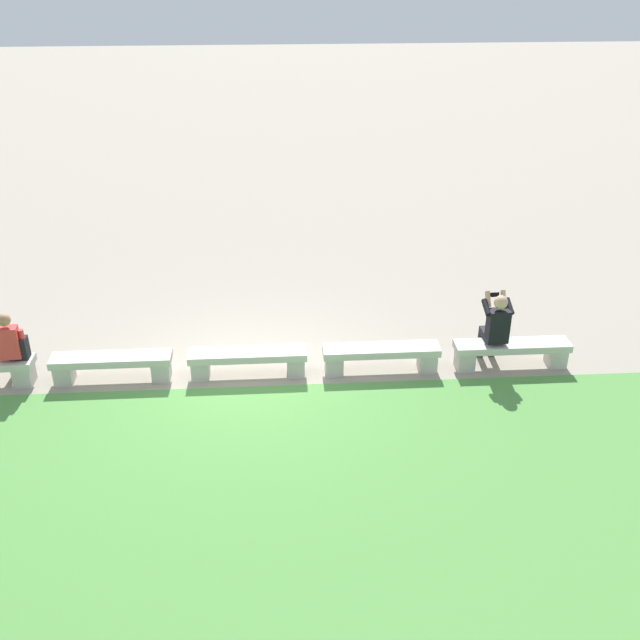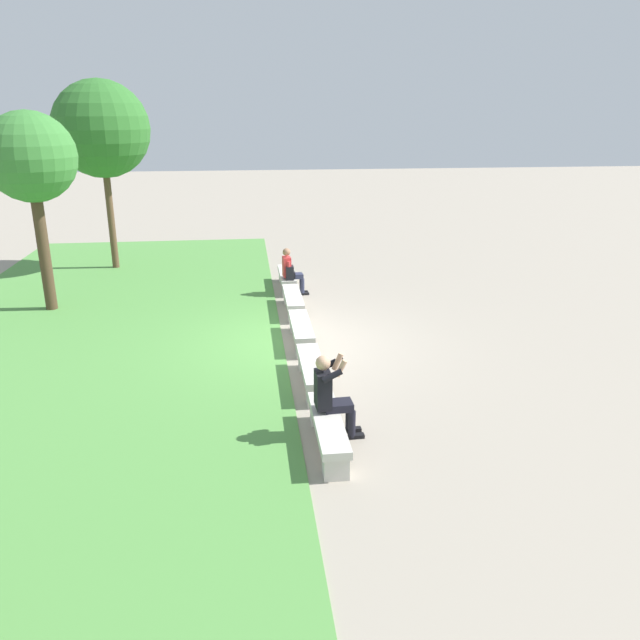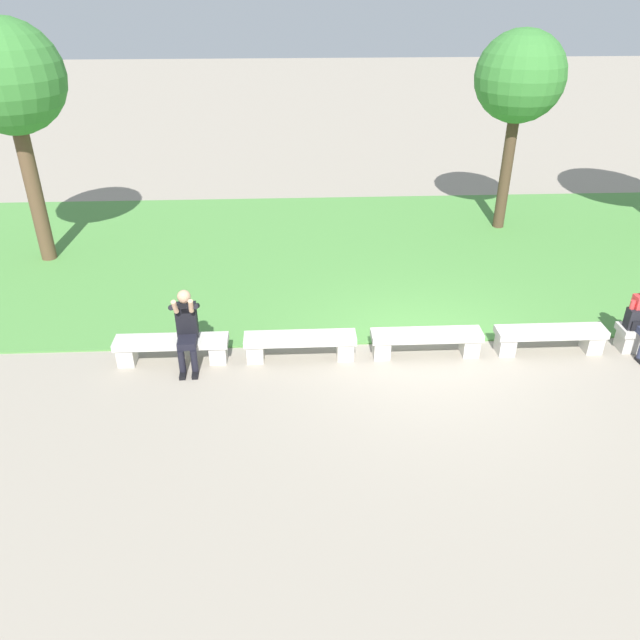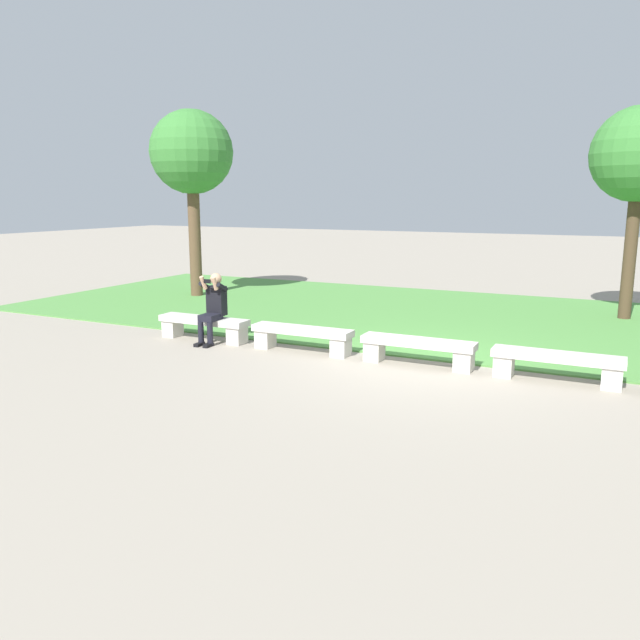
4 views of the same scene
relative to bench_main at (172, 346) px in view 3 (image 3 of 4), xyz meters
name	(u,v)px [view 3 (image 3 of 4)]	position (x,y,z in m)	size (l,w,h in m)	color
ground_plane	(425,354)	(4.30, 0.00, -0.30)	(80.00, 80.00, 0.00)	gray
grass_strip	(388,252)	(4.30, 4.38, -0.28)	(22.49, 8.00, 0.03)	#518E42
bench_main	(172,346)	(0.00, 0.00, 0.00)	(1.89, 0.40, 0.45)	beige
bench_near	(300,343)	(2.15, 0.00, 0.00)	(1.89, 0.40, 0.45)	beige
bench_mid	(426,340)	(4.30, 0.00, 0.00)	(1.89, 0.40, 0.45)	beige
bench_far	(550,337)	(6.45, 0.00, 0.00)	(1.89, 0.40, 0.45)	beige
person_photographer	(186,326)	(0.30, -0.08, 0.44)	(0.49, 0.74, 1.32)	black
backpack	(635,319)	(7.84, -0.04, 0.33)	(0.28, 0.24, 0.43)	black
tree_behind_wall	(520,79)	(7.35, 5.88, 3.30)	(2.06, 2.06, 4.68)	#4C3826
tree_right_background	(8,81)	(-3.49, 4.42, 3.57)	(2.24, 2.24, 5.05)	brown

